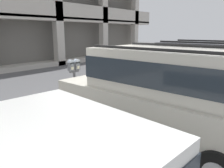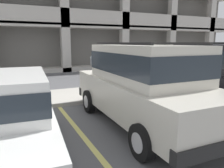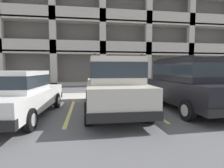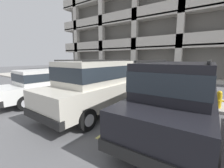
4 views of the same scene
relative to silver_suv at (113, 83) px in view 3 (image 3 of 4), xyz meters
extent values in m
cube|color=#565659|center=(-0.08, 2.14, -1.14)|extent=(80.00, 80.00, 0.10)
cube|color=#ADA89E|center=(-0.08, 3.44, -1.03)|extent=(40.00, 2.20, 0.12)
cube|color=#606060|center=(-4.08, 3.44, -0.97)|extent=(0.03, 2.16, 0.00)
cube|color=#606060|center=(-0.08, 3.44, -0.97)|extent=(0.03, 2.16, 0.00)
cube|color=#606060|center=(3.92, 3.44, -0.97)|extent=(0.03, 2.16, 0.00)
cube|color=#DBD16B|center=(-1.57, 0.74, -1.08)|extent=(0.12, 4.80, 0.01)
cube|color=#DBD16B|center=(1.41, 0.74, -1.08)|extent=(0.12, 4.80, 0.01)
cube|color=#DBD16B|center=(4.40, 0.74, -1.08)|extent=(0.12, 4.80, 0.01)
cube|color=beige|center=(0.00, 0.02, -0.36)|extent=(1.94, 4.74, 0.80)
cube|color=beige|center=(0.00, -0.03, 0.46)|extent=(1.68, 2.95, 0.84)
cube|color=#232B33|center=(0.00, -0.03, 0.48)|extent=(1.71, 2.97, 0.46)
cube|color=black|center=(0.05, 2.33, -0.64)|extent=(1.88, 0.20, 0.24)
cube|color=black|center=(-0.05, -2.29, -0.64)|extent=(1.88, 0.20, 0.24)
cube|color=silver|center=(0.62, 2.37, -0.28)|extent=(0.24, 0.04, 0.14)
cube|color=silver|center=(-0.52, 2.39, -0.28)|extent=(0.24, 0.04, 0.14)
cylinder|color=black|center=(0.93, 1.46, -0.76)|extent=(0.21, 0.66, 0.66)
cylinder|color=#B2B2B7|center=(0.93, 1.46, -0.76)|extent=(0.23, 0.37, 0.36)
cylinder|color=black|center=(-0.87, 1.50, -0.76)|extent=(0.21, 0.66, 0.66)
cylinder|color=#B2B2B7|center=(-0.87, 1.50, -0.76)|extent=(0.23, 0.37, 0.36)
cylinder|color=black|center=(0.87, -1.45, -0.76)|extent=(0.21, 0.66, 0.66)
cylinder|color=#B2B2B7|center=(0.87, -1.45, -0.76)|extent=(0.23, 0.37, 0.36)
cylinder|color=black|center=(-0.93, -1.41, -0.76)|extent=(0.21, 0.66, 0.66)
cylinder|color=#B2B2B7|center=(-0.93, -1.41, -0.76)|extent=(0.23, 0.37, 0.36)
cube|color=black|center=(0.69, -0.04, 0.92)|extent=(0.11, 2.62, 0.05)
cube|color=black|center=(-0.69, -0.01, 0.92)|extent=(0.11, 2.62, 0.05)
cube|color=silver|center=(-3.11, -0.25, -0.49)|extent=(2.07, 4.53, 0.60)
cube|color=silver|center=(-3.14, -0.55, 0.13)|extent=(1.66, 2.10, 0.64)
cube|color=#232B33|center=(-3.14, -0.55, 0.15)|extent=(1.69, 2.13, 0.35)
cube|color=black|center=(-2.93, 1.90, -0.67)|extent=(1.74, 0.31, 0.24)
cube|color=silver|center=(-2.40, 1.91, -0.43)|extent=(0.24, 0.05, 0.14)
cube|color=silver|center=(-3.45, 2.00, -0.43)|extent=(0.24, 0.05, 0.14)
cylinder|color=black|center=(-2.16, 1.04, -0.79)|extent=(0.21, 0.61, 0.60)
cylinder|color=#B2B2B7|center=(-2.16, 1.04, -0.79)|extent=(0.21, 0.34, 0.33)
cylinder|color=black|center=(-3.82, 1.18, -0.79)|extent=(0.21, 0.61, 0.60)
cylinder|color=#B2B2B7|center=(-3.82, 1.18, -0.79)|extent=(0.21, 0.34, 0.33)
cylinder|color=black|center=(-2.40, -1.68, -0.79)|extent=(0.21, 0.61, 0.60)
cylinder|color=#B2B2B7|center=(-2.40, -1.68, -0.79)|extent=(0.21, 0.34, 0.33)
cube|color=black|center=(2.97, 0.04, -0.36)|extent=(1.97, 4.75, 0.80)
cube|color=black|center=(2.97, -0.01, 0.46)|extent=(1.70, 2.96, 0.84)
cube|color=#232B33|center=(2.97, -0.01, 0.48)|extent=(1.73, 2.98, 0.46)
cube|color=black|center=(2.90, 2.35, -0.64)|extent=(1.88, 0.21, 0.24)
cube|color=silver|center=(3.47, 2.41, -0.28)|extent=(0.24, 0.04, 0.14)
cube|color=silver|center=(2.33, 2.38, -0.28)|extent=(0.24, 0.04, 0.14)
cylinder|color=black|center=(3.83, 1.52, -0.76)|extent=(0.22, 0.67, 0.66)
cylinder|color=#B2B2B7|center=(3.83, 1.52, -0.76)|extent=(0.23, 0.37, 0.36)
cylinder|color=black|center=(2.02, 1.47, -0.76)|extent=(0.22, 0.67, 0.66)
cylinder|color=#B2B2B7|center=(2.02, 1.47, -0.76)|extent=(0.23, 0.37, 0.36)
cylinder|color=black|center=(2.11, -1.45, -0.76)|extent=(0.22, 0.67, 0.66)
cylinder|color=#B2B2B7|center=(2.11, -1.45, -0.76)|extent=(0.23, 0.37, 0.36)
cube|color=black|center=(3.65, 0.01, 0.92)|extent=(0.12, 2.62, 0.05)
cube|color=black|center=(2.28, -0.03, 0.92)|extent=(0.12, 2.62, 0.05)
cube|color=black|center=(5.83, 1.96, -0.67)|extent=(1.74, 0.18, 0.24)
cube|color=silver|center=(6.35, 2.00, -0.43)|extent=(0.24, 0.03, 0.14)
cube|color=silver|center=(5.30, 2.01, -0.43)|extent=(0.24, 0.03, 0.14)
cylinder|color=black|center=(4.99, 1.17, -0.79)|extent=(0.17, 0.60, 0.60)
cylinder|color=#B2B2B7|center=(4.99, 1.17, -0.79)|extent=(0.18, 0.33, 0.33)
cylinder|color=#47474C|center=(-0.26, 2.49, -0.41)|extent=(0.07, 0.07, 1.11)
cube|color=#47474C|center=(-0.26, 2.49, 0.17)|extent=(0.28, 0.06, 0.06)
cube|color=#515459|center=(-0.36, 2.49, 0.31)|extent=(0.15, 0.11, 0.22)
cylinder|color=#9EA8B2|center=(-0.36, 2.49, 0.42)|extent=(0.15, 0.11, 0.15)
cube|color=#B7B293|center=(-0.36, 2.43, 0.28)|extent=(0.08, 0.01, 0.08)
cube|color=#515459|center=(-0.16, 2.49, 0.31)|extent=(0.15, 0.11, 0.22)
cylinder|color=#9EA8B2|center=(-0.16, 2.49, 0.42)|extent=(0.15, 0.11, 0.15)
cube|color=#B7B293|center=(-0.16, 2.43, 0.28)|extent=(0.08, 0.01, 0.08)
cube|color=#64625C|center=(0.70, 15.99, 4.91)|extent=(31.36, 8.80, 12.00)
cube|color=#B7B2A8|center=(0.70, 15.39, -0.94)|extent=(32.00, 10.00, 0.30)
cube|color=#B7B2A8|center=(0.70, 15.39, 2.06)|extent=(32.00, 10.00, 0.30)
cube|color=#B7B2A8|center=(0.70, 10.49, 2.61)|extent=(32.00, 0.20, 1.10)
cube|color=#B7B2A8|center=(0.70, 15.39, 5.06)|extent=(32.00, 10.00, 0.30)
cube|color=#B7B2A8|center=(0.70, 10.49, 5.61)|extent=(32.00, 0.20, 1.10)
cube|color=#B7B2A8|center=(0.70, 15.39, 8.06)|extent=(32.00, 10.00, 0.30)
cube|color=#B7B2A8|center=(-3.87, 10.64, 4.91)|extent=(0.60, 0.50, 12.00)
cube|color=#B7B2A8|center=(0.70, 10.64, 4.91)|extent=(0.60, 0.50, 12.00)
cube|color=#B7B2A8|center=(5.28, 10.64, 4.91)|extent=(0.60, 0.50, 12.00)
cube|color=#B7B2A8|center=(9.85, 10.64, 4.91)|extent=(0.60, 0.50, 12.00)
cylinder|color=gold|center=(3.97, 2.79, -0.69)|extent=(0.20, 0.20, 0.55)
sphere|color=gold|center=(3.97, 2.79, -0.36)|extent=(0.18, 0.18, 0.18)
cylinder|color=gold|center=(3.97, 2.64, -0.67)|extent=(0.08, 0.10, 0.08)
cylinder|color=gold|center=(4.12, 2.79, -0.67)|extent=(0.10, 0.07, 0.07)
camera|label=1|loc=(-4.04, -2.05, 1.22)|focal=35.00mm
camera|label=2|loc=(-2.93, -4.39, 0.95)|focal=35.00mm
camera|label=3|loc=(-0.99, -6.32, 0.52)|focal=28.00mm
camera|label=4|loc=(3.84, -4.37, 1.00)|focal=24.00mm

